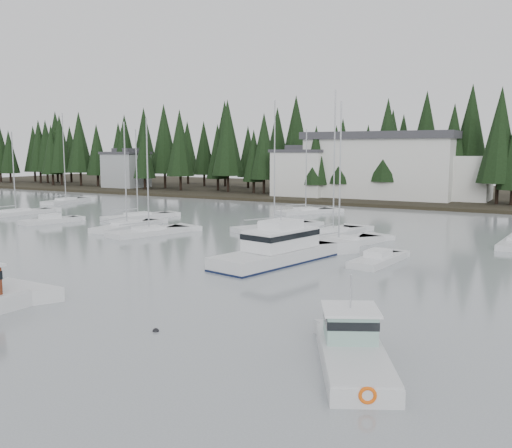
{
  "coord_description": "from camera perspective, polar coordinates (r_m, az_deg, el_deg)",
  "views": [
    {
      "loc": [
        23.52,
        -11.53,
        8.61
      ],
      "look_at": [
        0.91,
        28.82,
        2.5
      ],
      "focal_mm": 40.0,
      "sensor_mm": 36.0,
      "label": 1
    }
  ],
  "objects": [
    {
      "name": "runabout_1",
      "position": [
        44.29,
        12.09,
        -3.68
      ],
      "size": [
        2.88,
        6.66,
        1.42
      ],
      "rotation": [
        0.0,
        0.0,
        1.46
      ],
      "color": "silver",
      "rests_on": "ground"
    },
    {
      "name": "sailboat_4",
      "position": [
        61.54,
        1.84,
        -0.44
      ],
      "size": [
        6.58,
        9.87,
        14.22
      ],
      "rotation": [
        0.0,
        0.0,
        1.11
      ],
      "color": "silver",
      "rests_on": "ground"
    },
    {
      "name": "runabout_0",
      "position": [
        71.05,
        -19.88,
        0.22
      ],
      "size": [
        3.82,
        6.99,
        1.42
      ],
      "rotation": [
        0.0,
        0.0,
        1.31
      ],
      "color": "silver",
      "rests_on": "ground"
    },
    {
      "name": "sailboat_13",
      "position": [
        57.38,
        7.71,
        -1.09
      ],
      "size": [
        3.92,
        9.53,
        14.82
      ],
      "rotation": [
        0.0,
        0.0,
        1.46
      ],
      "color": "silver",
      "rests_on": "ground"
    },
    {
      "name": "sailboat_9",
      "position": [
        58.92,
        -10.65,
        -0.95
      ],
      "size": [
        5.23,
        9.03,
        12.18
      ],
      "rotation": [
        0.0,
        0.0,
        1.29
      ],
      "color": "silver",
      "rests_on": "ground"
    },
    {
      "name": "sailboat_12",
      "position": [
        63.82,
        -12.78,
        -0.36
      ],
      "size": [
        3.05,
        9.55,
        12.03
      ],
      "rotation": [
        0.0,
        0.0,
        1.63
      ],
      "color": "silver",
      "rests_on": "ground"
    },
    {
      "name": "sailboat_8",
      "position": [
        81.08,
        -22.87,
        0.88
      ],
      "size": [
        3.28,
        10.3,
        11.35
      ],
      "rotation": [
        0.0,
        0.0,
        1.48
      ],
      "color": "silver",
      "rests_on": "ground"
    },
    {
      "name": "sailboat_6",
      "position": [
        96.94,
        -18.47,
        2.1
      ],
      "size": [
        3.92,
        9.18,
        14.79
      ],
      "rotation": [
        0.0,
        0.0,
        1.71
      ],
      "color": "silver",
      "rests_on": "ground"
    },
    {
      "name": "house_west",
      "position": [
        99.68,
        4.64,
        5.23
      ],
      "size": [
        9.54,
        7.42,
        8.75
      ],
      "color": "silver",
      "rests_on": "ground"
    },
    {
      "name": "house_far_west",
      "position": [
        124.72,
        -12.86,
        5.41
      ],
      "size": [
        8.48,
        7.42,
        8.25
      ],
      "color": "#999EA0",
      "rests_on": "ground"
    },
    {
      "name": "sailboat_1",
      "position": [
        51.43,
        8.27,
        -2.12
      ],
      "size": [
        5.78,
        10.53,
        13.25
      ],
      "rotation": [
        0.0,
        0.0,
        1.26
      ],
      "color": "silver",
      "rests_on": "ground"
    },
    {
      "name": "cabin_cruiser_center",
      "position": [
        43.56,
        2.18,
        -2.88
      ],
      "size": [
        5.94,
        12.07,
        4.97
      ],
      "rotation": [
        0.0,
        0.0,
        1.36
      ],
      "color": "silver",
      "rests_on": "ground"
    },
    {
      "name": "sailboat_7",
      "position": [
        72.29,
        -11.73,
        0.58
      ],
      "size": [
        5.28,
        9.32,
        11.52
      ],
      "rotation": [
        0.0,
        0.0,
        1.24
      ],
      "color": "silver",
      "rests_on": "ground"
    },
    {
      "name": "mooring_buoy_dark",
      "position": [
        27.96,
        -9.99,
        -10.53
      ],
      "size": [
        0.32,
        0.32,
        0.32
      ],
      "primitive_type": "sphere",
      "color": "black",
      "rests_on": "ground"
    },
    {
      "name": "conifer_treeline",
      "position": [
        100.7,
        15.66,
        2.34
      ],
      "size": [
        200.0,
        22.0,
        20.0
      ],
      "primitive_type": null,
      "color": "black",
      "rests_on": "ground"
    },
    {
      "name": "lobster_boat_teal",
      "position": [
        23.69,
        9.66,
        -12.68
      ],
      "size": [
        5.45,
        7.5,
        3.97
      ],
      "rotation": [
        0.0,
        0.0,
        2.04
      ],
      "color": "silver",
      "rests_on": "ground"
    },
    {
      "name": "sailboat_2",
      "position": [
        76.94,
        4.99,
        1.12
      ],
      "size": [
        6.59,
        8.53,
        11.77
      ],
      "rotation": [
        0.0,
        0.0,
        1.05
      ],
      "color": "silver",
      "rests_on": "ground"
    },
    {
      "name": "harbor_inn",
      "position": [
        97.58,
        13.57,
        5.65
      ],
      "size": [
        29.5,
        11.5,
        10.9
      ],
      "color": "silver",
      "rests_on": "ground"
    },
    {
      "name": "far_shore_land",
      "position": [
        111.38,
        17.0,
        2.76
      ],
      "size": [
        240.0,
        54.0,
        1.0
      ],
      "primitive_type": "cube",
      "color": "black",
      "rests_on": "ground"
    }
  ]
}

